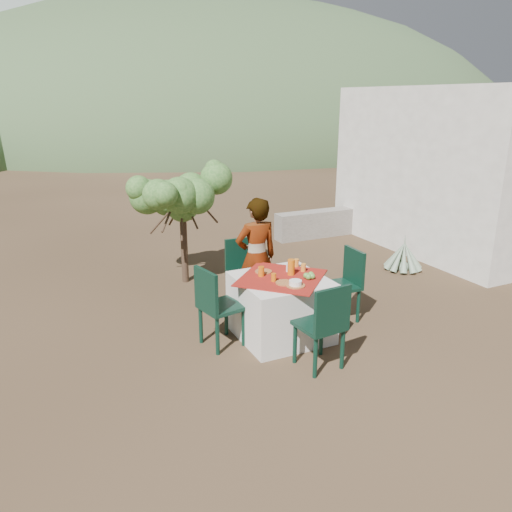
{
  "coord_description": "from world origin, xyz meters",
  "views": [
    {
      "loc": [
        -2.28,
        -5.25,
        2.8
      ],
      "look_at": [
        0.23,
        0.05,
        0.93
      ],
      "focal_mm": 35.0,
      "sensor_mm": 36.0,
      "label": 1
    }
  ],
  "objects_px": {
    "chair_near": "(324,323)",
    "chair_left": "(215,304)",
    "table": "(281,307)",
    "juice_pitcher": "(291,267)",
    "person": "(256,258)",
    "chair_far": "(244,271)",
    "chair_right": "(346,281)",
    "shrub_tree": "(184,200)",
    "agave": "(404,257)",
    "guesthouse": "(468,168)"
  },
  "relations": [
    {
      "from": "chair_far",
      "to": "chair_near",
      "type": "relative_size",
      "value": 1.0
    },
    {
      "from": "chair_far",
      "to": "person",
      "type": "distance_m",
      "value": 0.38
    },
    {
      "from": "chair_near",
      "to": "chair_left",
      "type": "relative_size",
      "value": 1.0
    },
    {
      "from": "chair_far",
      "to": "guesthouse",
      "type": "height_order",
      "value": "guesthouse"
    },
    {
      "from": "chair_far",
      "to": "person",
      "type": "relative_size",
      "value": 0.61
    },
    {
      "from": "chair_far",
      "to": "person",
      "type": "bearing_deg",
      "value": -73.56
    },
    {
      "from": "table",
      "to": "guesthouse",
      "type": "relative_size",
      "value": 0.31
    },
    {
      "from": "chair_near",
      "to": "guesthouse",
      "type": "relative_size",
      "value": 0.23
    },
    {
      "from": "shrub_tree",
      "to": "agave",
      "type": "distance_m",
      "value": 3.79
    },
    {
      "from": "chair_near",
      "to": "person",
      "type": "xyz_separation_m",
      "value": [
        -0.03,
        1.62,
        0.26
      ]
    },
    {
      "from": "table",
      "to": "chair_left",
      "type": "bearing_deg",
      "value": 174.5
    },
    {
      "from": "chair_near",
      "to": "person",
      "type": "height_order",
      "value": "person"
    },
    {
      "from": "person",
      "to": "shrub_tree",
      "type": "xyz_separation_m",
      "value": [
        -0.44,
        1.65,
        0.5
      ]
    },
    {
      "from": "chair_near",
      "to": "chair_left",
      "type": "xyz_separation_m",
      "value": [
        -0.85,
        0.98,
        -0.0
      ]
    },
    {
      "from": "chair_left",
      "to": "chair_far",
      "type": "bearing_deg",
      "value": -51.76
    },
    {
      "from": "juice_pitcher",
      "to": "chair_near",
      "type": "bearing_deg",
      "value": -96.75
    },
    {
      "from": "chair_left",
      "to": "person",
      "type": "xyz_separation_m",
      "value": [
        0.82,
        0.64,
        0.26
      ]
    },
    {
      "from": "table",
      "to": "agave",
      "type": "xyz_separation_m",
      "value": [
        3.05,
        1.3,
        -0.15
      ]
    },
    {
      "from": "table",
      "to": "chair_left",
      "type": "relative_size",
      "value": 1.34
    },
    {
      "from": "agave",
      "to": "shrub_tree",
      "type": "bearing_deg",
      "value": 162.77
    },
    {
      "from": "shrub_tree",
      "to": "guesthouse",
      "type": "distance_m",
      "value": 5.67
    },
    {
      "from": "person",
      "to": "chair_far",
      "type": "bearing_deg",
      "value": -76.51
    },
    {
      "from": "chair_near",
      "to": "agave",
      "type": "distance_m",
      "value": 3.73
    },
    {
      "from": "juice_pitcher",
      "to": "chair_far",
      "type": "bearing_deg",
      "value": 101.88
    },
    {
      "from": "table",
      "to": "agave",
      "type": "relative_size",
      "value": 1.88
    },
    {
      "from": "person",
      "to": "agave",
      "type": "xyz_separation_m",
      "value": [
        3.03,
        0.58,
        -0.56
      ]
    },
    {
      "from": "chair_right",
      "to": "chair_left",
      "type": "bearing_deg",
      "value": -87.95
    },
    {
      "from": "chair_far",
      "to": "guesthouse",
      "type": "relative_size",
      "value": 0.23
    },
    {
      "from": "person",
      "to": "agave",
      "type": "bearing_deg",
      "value": -169.1
    },
    {
      "from": "chair_near",
      "to": "chair_right",
      "type": "distance_m",
      "value": 1.37
    },
    {
      "from": "table",
      "to": "chair_left",
      "type": "height_order",
      "value": "chair_left"
    },
    {
      "from": "table",
      "to": "person",
      "type": "bearing_deg",
      "value": 89.06
    },
    {
      "from": "chair_near",
      "to": "chair_right",
      "type": "xyz_separation_m",
      "value": [
        0.96,
        0.98,
        -0.02
      ]
    },
    {
      "from": "chair_far",
      "to": "table",
      "type": "bearing_deg",
      "value": -83.94
    },
    {
      "from": "table",
      "to": "chair_far",
      "type": "bearing_deg",
      "value": 92.99
    },
    {
      "from": "person",
      "to": "guesthouse",
      "type": "xyz_separation_m",
      "value": [
        5.22,
        1.43,
        0.7
      ]
    },
    {
      "from": "chair_near",
      "to": "juice_pitcher",
      "type": "xyz_separation_m",
      "value": [
        0.11,
        0.93,
        0.32
      ]
    },
    {
      "from": "chair_far",
      "to": "chair_left",
      "type": "xyz_separation_m",
      "value": [
        -0.76,
        -0.91,
        -0.0
      ]
    },
    {
      "from": "table",
      "to": "chair_near",
      "type": "xyz_separation_m",
      "value": [
        0.04,
        -0.9,
        0.16
      ]
    },
    {
      "from": "table",
      "to": "juice_pitcher",
      "type": "distance_m",
      "value": 0.5
    },
    {
      "from": "chair_right",
      "to": "shrub_tree",
      "type": "xyz_separation_m",
      "value": [
        -1.42,
        2.29,
        0.77
      ]
    },
    {
      "from": "person",
      "to": "agave",
      "type": "distance_m",
      "value": 3.14
    },
    {
      "from": "chair_near",
      "to": "chair_left",
      "type": "height_order",
      "value": "chair_near"
    },
    {
      "from": "chair_near",
      "to": "shrub_tree",
      "type": "distance_m",
      "value": 3.39
    },
    {
      "from": "table",
      "to": "chair_right",
      "type": "distance_m",
      "value": 1.01
    },
    {
      "from": "chair_far",
      "to": "chair_right",
      "type": "height_order",
      "value": "chair_far"
    },
    {
      "from": "guesthouse",
      "to": "juice_pitcher",
      "type": "relative_size",
      "value": 21.95
    },
    {
      "from": "chair_near",
      "to": "chair_right",
      "type": "height_order",
      "value": "chair_near"
    },
    {
      "from": "chair_near",
      "to": "table",
      "type": "bearing_deg",
      "value": -93.24
    },
    {
      "from": "table",
      "to": "chair_near",
      "type": "bearing_deg",
      "value": -87.49
    }
  ]
}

